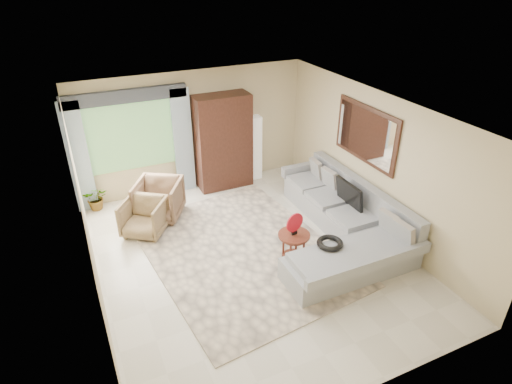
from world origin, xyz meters
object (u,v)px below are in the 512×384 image
tv_screen (349,194)px  floor_lamp (255,148)px  armchair_right (159,199)px  potted_plant (96,197)px  armchair_left (144,217)px  armoire (223,142)px  coffee_table (293,247)px  sectional_sofa (344,224)px

tv_screen → floor_lamp: floor_lamp is taller
armchair_right → potted_plant: (-1.11, 0.85, -0.13)m
tv_screen → armchair_left: bearing=158.4°
armchair_left → floor_lamp: bearing=59.4°
armchair_right → potted_plant: armchair_right is taller
potted_plant → armoire: bearing=-1.9°
armchair_left → floor_lamp: floor_lamp is taller
potted_plant → floor_lamp: floor_lamp is taller
armchair_left → potted_plant: size_ratio=1.42×
coffee_table → tv_screen: bearing=19.1°
floor_lamp → armoire: bearing=-175.7°
armchair_left → floor_lamp: 3.16m
sectional_sofa → coffee_table: bearing=-169.1°
armoire → floor_lamp: bearing=4.3°
armchair_left → armoire: armoire is taller
armchair_right → coffee_table: bearing=-22.7°
tv_screen → coffee_table: size_ratio=1.37×
sectional_sofa → armchair_left: (-3.30, 1.69, 0.06)m
tv_screen → armoire: armoire is taller
coffee_table → armoire: bearing=91.0°
armchair_right → armoire: bearing=55.5°
coffee_table → potted_plant: 4.29m
armchair_right → armoire: 1.95m
sectional_sofa → armchair_right: bearing=143.6°
armchair_left → armoire: (2.06, 1.21, 0.71)m
tv_screen → potted_plant: tv_screen is taller
tv_screen → armchair_left: 3.85m
armchair_left → coffee_table: bearing=-6.6°
armchair_right → armoire: (1.67, 0.76, 0.66)m
coffee_table → floor_lamp: (0.75, 3.18, 0.47)m
floor_lamp → armchair_right: bearing=-161.7°
sectional_sofa → floor_lamp: floor_lamp is taller
tv_screen → armchair_right: bearing=149.5°
potted_plant → sectional_sofa: bearing=-36.7°
tv_screen → coffee_table: 1.59m
armchair_right → potted_plant: 1.40m
armoire → sectional_sofa: bearing=-66.9°
potted_plant → floor_lamp: 3.62m
sectional_sofa → armchair_left: 3.70m
sectional_sofa → potted_plant: bearing=143.3°
armchair_left → floor_lamp: size_ratio=0.50×
sectional_sofa → armchair_right: (-2.91, 2.14, 0.11)m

